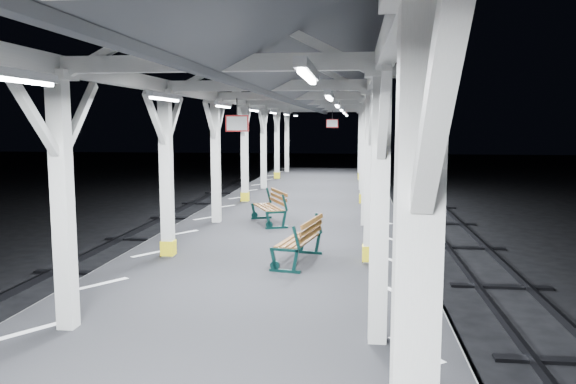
# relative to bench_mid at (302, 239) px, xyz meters

# --- Properties ---
(ground) EXTENTS (120.00, 120.00, 0.00)m
(ground) POSITION_rel_bench_mid_xyz_m (-0.73, -1.79, -1.46)
(ground) COLOR black
(ground) RESTS_ON ground
(platform) EXTENTS (6.00, 50.00, 1.00)m
(platform) POSITION_rel_bench_mid_xyz_m (-0.73, -1.79, -0.96)
(platform) COLOR black
(platform) RESTS_ON ground
(hazard_stripes_left) EXTENTS (1.00, 48.00, 0.01)m
(hazard_stripes_left) POSITION_rel_bench_mid_xyz_m (-3.18, -1.79, -0.46)
(hazard_stripes_left) COLOR silver
(hazard_stripes_left) RESTS_ON platform
(hazard_stripes_right) EXTENTS (1.00, 48.00, 0.01)m
(hazard_stripes_right) POSITION_rel_bench_mid_xyz_m (1.72, -1.79, -0.46)
(hazard_stripes_right) COLOR silver
(hazard_stripes_right) RESTS_ON platform
(track_right) EXTENTS (2.20, 60.00, 0.16)m
(track_right) POSITION_rel_bench_mid_xyz_m (4.27, -1.79, -1.38)
(track_right) COLOR #2D2D33
(track_right) RESTS_ON ground
(canopy) EXTENTS (5.40, 49.00, 4.65)m
(canopy) POSITION_rel_bench_mid_xyz_m (-0.72, -1.81, 3.09)
(canopy) COLOR silver
(canopy) RESTS_ON platform
(bench_mid) EXTENTS (0.89, 1.69, 0.87)m
(bench_mid) POSITION_rel_bench_mid_xyz_m (0.00, 0.00, 0.00)
(bench_mid) COLOR #0A2A27
(bench_mid) RESTS_ON platform
(bench_far) EXTENTS (1.20, 1.74, 0.89)m
(bench_far) POSITION_rel_bench_mid_xyz_m (-1.20, 4.17, 0.01)
(bench_far) COLOR #0A2A27
(bench_far) RESTS_ON platform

